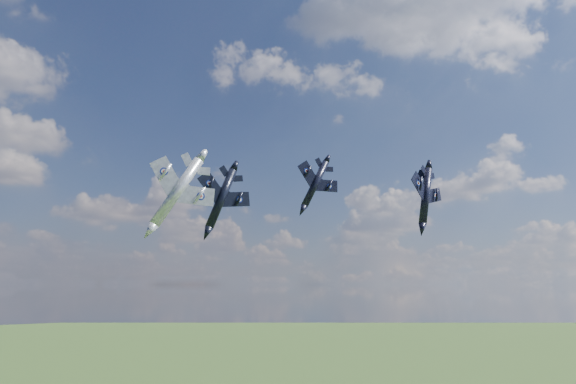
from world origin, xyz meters
TOP-DOWN VIEW (x-y plane):
  - jet_lead_navy at (-9.33, 16.88)m, footprint 12.79×15.94m
  - jet_right_navy at (14.43, -5.53)m, footprint 11.18×13.98m
  - jet_high_navy at (14.55, 21.41)m, footprint 13.47×16.26m
  - jet_left_silver at (-19.64, 12.00)m, footprint 16.29×18.89m

SIDE VIEW (x-z plane):
  - jet_left_silver at x=-19.64m, z-range 75.81..84.66m
  - jet_right_navy at x=14.43m, z-range 78.21..83.17m
  - jet_lead_navy at x=-9.33m, z-range 77.45..84.18m
  - jet_high_navy at x=14.55m, z-range 82.82..90.17m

